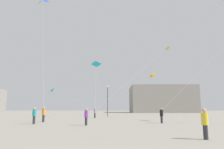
{
  "coord_description": "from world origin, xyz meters",
  "views": [
    {
      "loc": [
        0.76,
        -4.64,
        1.59
      ],
      "look_at": [
        0.0,
        15.58,
        4.91
      ],
      "focal_mm": 33.16,
      "sensor_mm": 36.0,
      "label": 1
    }
  ],
  "objects_px": {
    "building_centre_hall": "(161,99)",
    "lamppost_west": "(108,96)",
    "kite_emerald_diamond": "(53,90)",
    "person_in_black": "(162,115)",
    "kite_lime_diamond": "(167,49)",
    "person_in_orange": "(44,114)",
    "kite_cyan_delta": "(96,65)",
    "person_in_grey": "(95,112)",
    "kite_amber_diamond": "(152,75)",
    "person_in_purple": "(86,116)",
    "person_in_teal": "(34,115)",
    "person_in_yellow": "(205,122)"
  },
  "relations": [
    {
      "from": "person_in_grey",
      "to": "building_centre_hall",
      "type": "height_order",
      "value": "building_centre_hall"
    },
    {
      "from": "kite_amber_diamond",
      "to": "kite_emerald_diamond",
      "type": "xyz_separation_m",
      "value": [
        -17.93,
        4.41,
        -2.02
      ]
    },
    {
      "from": "person_in_yellow",
      "to": "person_in_purple",
      "type": "bearing_deg",
      "value": 155.37
    },
    {
      "from": "person_in_grey",
      "to": "kite_cyan_delta",
      "type": "bearing_deg",
      "value": 120.71
    },
    {
      "from": "kite_amber_diamond",
      "to": "kite_lime_diamond",
      "type": "height_order",
      "value": "kite_lime_diamond"
    },
    {
      "from": "person_in_yellow",
      "to": "building_centre_hall",
      "type": "xyz_separation_m",
      "value": [
        11.8,
        70.97,
        4.17
      ]
    },
    {
      "from": "person_in_grey",
      "to": "kite_amber_diamond",
      "type": "height_order",
      "value": "kite_amber_diamond"
    },
    {
      "from": "kite_lime_diamond",
      "to": "lamppost_west",
      "type": "distance_m",
      "value": 15.94
    },
    {
      "from": "person_in_grey",
      "to": "person_in_teal",
      "type": "height_order",
      "value": "person_in_grey"
    },
    {
      "from": "kite_emerald_diamond",
      "to": "kite_lime_diamond",
      "type": "distance_m",
      "value": 24.64
    },
    {
      "from": "person_in_purple",
      "to": "person_in_teal",
      "type": "bearing_deg",
      "value": -143.3
    },
    {
      "from": "person_in_purple",
      "to": "kite_cyan_delta",
      "type": "relative_size",
      "value": 0.17
    },
    {
      "from": "kite_cyan_delta",
      "to": "kite_lime_diamond",
      "type": "xyz_separation_m",
      "value": [
        14.46,
        3.45,
        4.05
      ]
    },
    {
      "from": "person_in_black",
      "to": "kite_lime_diamond",
      "type": "bearing_deg",
      "value": 108.83
    },
    {
      "from": "kite_cyan_delta",
      "to": "lamppost_west",
      "type": "bearing_deg",
      "value": 55.48
    },
    {
      "from": "person_in_grey",
      "to": "kite_emerald_diamond",
      "type": "bearing_deg",
      "value": -175.93
    },
    {
      "from": "person_in_yellow",
      "to": "kite_lime_diamond",
      "type": "bearing_deg",
      "value": 104.14
    },
    {
      "from": "kite_cyan_delta",
      "to": "kite_emerald_diamond",
      "type": "distance_m",
      "value": 9.53
    },
    {
      "from": "person_in_grey",
      "to": "kite_amber_diamond",
      "type": "xyz_separation_m",
      "value": [
        9.51,
        -1.07,
        6.05
      ]
    },
    {
      "from": "person_in_teal",
      "to": "kite_cyan_delta",
      "type": "distance_m",
      "value": 20.22
    },
    {
      "from": "kite_emerald_diamond",
      "to": "building_centre_hall",
      "type": "bearing_deg",
      "value": 56.67
    },
    {
      "from": "person_in_teal",
      "to": "building_centre_hall",
      "type": "distance_m",
      "value": 65.82
    },
    {
      "from": "kite_cyan_delta",
      "to": "kite_emerald_diamond",
      "type": "relative_size",
      "value": 1.01
    },
    {
      "from": "person_in_orange",
      "to": "building_centre_hall",
      "type": "distance_m",
      "value": 63.11
    },
    {
      "from": "person_in_grey",
      "to": "person_in_black",
      "type": "distance_m",
      "value": 14.65
    },
    {
      "from": "person_in_black",
      "to": "kite_lime_diamond",
      "type": "height_order",
      "value": "kite_lime_diamond"
    },
    {
      "from": "building_centre_hall",
      "to": "person_in_teal",
      "type": "bearing_deg",
      "value": -112.49
    },
    {
      "from": "person_in_orange",
      "to": "kite_emerald_diamond",
      "type": "xyz_separation_m",
      "value": [
        -3.59,
        13.84,
        3.99
      ]
    },
    {
      "from": "person_in_teal",
      "to": "person_in_purple",
      "type": "bearing_deg",
      "value": 86.7
    },
    {
      "from": "person_in_grey",
      "to": "building_centre_hall",
      "type": "distance_m",
      "value": 51.6
    },
    {
      "from": "person_in_yellow",
      "to": "lamppost_west",
      "type": "distance_m",
      "value": 31.73
    },
    {
      "from": "person_in_orange",
      "to": "kite_emerald_diamond",
      "type": "distance_m",
      "value": 14.84
    },
    {
      "from": "kite_emerald_diamond",
      "to": "kite_lime_diamond",
      "type": "bearing_deg",
      "value": 10.44
    },
    {
      "from": "person_in_purple",
      "to": "lamppost_west",
      "type": "xyz_separation_m",
      "value": [
        0.73,
        22.09,
        3.16
      ]
    },
    {
      "from": "person_in_grey",
      "to": "kite_emerald_diamond",
      "type": "relative_size",
      "value": 0.19
    },
    {
      "from": "kite_cyan_delta",
      "to": "kite_emerald_diamond",
      "type": "xyz_separation_m",
      "value": [
        -8.07,
        -0.71,
        -5.01
      ]
    },
    {
      "from": "person_in_grey",
      "to": "kite_emerald_diamond",
      "type": "distance_m",
      "value": 9.92
    },
    {
      "from": "person_in_teal",
      "to": "lamppost_west",
      "type": "relative_size",
      "value": 0.27
    },
    {
      "from": "building_centre_hall",
      "to": "kite_amber_diamond",
      "type": "bearing_deg",
      "value": -102.74
    },
    {
      "from": "building_centre_hall",
      "to": "lamppost_west",
      "type": "relative_size",
      "value": 3.9
    },
    {
      "from": "person_in_grey",
      "to": "kite_cyan_delta",
      "type": "xyz_separation_m",
      "value": [
        -0.35,
        4.05,
        9.04
      ]
    },
    {
      "from": "kite_amber_diamond",
      "to": "kite_lime_diamond",
      "type": "xyz_separation_m",
      "value": [
        4.6,
        8.57,
        7.04
      ]
    },
    {
      "from": "kite_emerald_diamond",
      "to": "person_in_grey",
      "type": "bearing_deg",
      "value": -21.67
    },
    {
      "from": "person_in_teal",
      "to": "kite_cyan_delta",
      "type": "xyz_separation_m",
      "value": [
        4.35,
        17.55,
        9.05
      ]
    },
    {
      "from": "person_in_yellow",
      "to": "kite_cyan_delta",
      "type": "bearing_deg",
      "value": 131.98
    },
    {
      "from": "person_in_black",
      "to": "kite_amber_diamond",
      "type": "bearing_deg",
      "value": 120.3
    },
    {
      "from": "person_in_purple",
      "to": "person_in_teal",
      "type": "height_order",
      "value": "person_in_teal"
    },
    {
      "from": "person_in_grey",
      "to": "person_in_orange",
      "type": "bearing_deg",
      "value": -88.99
    },
    {
      "from": "person_in_black",
      "to": "kite_amber_diamond",
      "type": "distance_m",
      "value": 12.32
    },
    {
      "from": "person_in_orange",
      "to": "kite_lime_diamond",
      "type": "xyz_separation_m",
      "value": [
        18.94,
        17.99,
        13.05
      ]
    }
  ]
}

